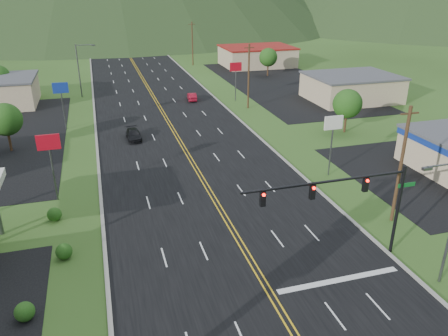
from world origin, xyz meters
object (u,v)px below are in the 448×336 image
object	(u,v)px
car_dark_mid	(134,135)
traffic_signal	(351,195)
car_red_far	(192,97)
streetlight_west	(80,67)

from	to	relation	value
car_dark_mid	traffic_signal	bearing A→B (deg)	-70.61
car_dark_mid	car_red_far	size ratio (longest dim) A/B	1.08
streetlight_west	car_red_far	xyz separation A→B (m)	(17.65, -7.75, -4.54)
streetlight_west	car_dark_mid	xyz separation A→B (m)	(6.17, -25.07, -4.57)
traffic_signal	car_red_far	world-z (taller)	traffic_signal
streetlight_west	car_red_far	size ratio (longest dim) A/B	2.32
streetlight_west	car_dark_mid	bearing A→B (deg)	-76.17
streetlight_west	car_dark_mid	size ratio (longest dim) A/B	2.14
streetlight_west	traffic_signal	bearing A→B (deg)	-72.03
car_dark_mid	car_red_far	bearing A→B (deg)	54.68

